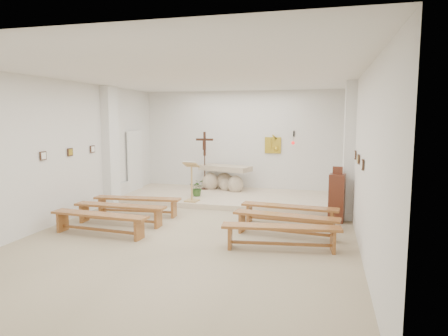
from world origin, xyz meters
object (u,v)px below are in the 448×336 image
(donation_pedestal, at_px, (337,198))
(bench_right_front, at_px, (289,211))
(bench_left_second, at_px, (120,210))
(bench_right_second, at_px, (286,220))
(lectern, at_px, (191,182))
(crucifix_stand, at_px, (205,156))
(altar, at_px, (225,179))
(bench_right_third, at_px, (281,232))
(bench_left_third, at_px, (99,219))
(bench_left_front, at_px, (137,202))

(donation_pedestal, bearing_deg, bench_right_front, -140.85)
(bench_left_second, relative_size, bench_right_second, 0.99)
(bench_left_second, bearing_deg, lectern, 66.52)
(crucifix_stand, bearing_deg, bench_right_front, -48.61)
(donation_pedestal, distance_m, bench_right_front, 1.31)
(altar, bearing_deg, bench_right_second, -43.17)
(lectern, distance_m, bench_right_third, 4.40)
(bench_left_third, xyz_separation_m, bench_right_third, (3.99, 0.00, 0.00))
(altar, xyz_separation_m, crucifix_stand, (-0.67, -0.11, 0.79))
(bench_right_front, bearing_deg, bench_right_third, -84.35)
(lectern, xyz_separation_m, bench_right_front, (2.96, -1.39, -0.37))
(crucifix_stand, distance_m, bench_right_second, 5.44)
(bench_left_second, bearing_deg, bench_left_front, 90.64)
(bench_left_second, xyz_separation_m, bench_right_third, (3.99, -0.92, 0.00))
(bench_right_second, bearing_deg, bench_left_second, -173.06)
(bench_left_third, distance_m, bench_right_third, 3.99)
(bench_right_front, bearing_deg, crucifix_stand, 138.63)
(bench_left_second, height_order, bench_right_second, same)
(bench_left_second, xyz_separation_m, bench_right_second, (3.99, -0.00, 0.00))
(crucifix_stand, xyz_separation_m, bench_left_third, (-0.82, -5.25, -0.92))
(altar, bearing_deg, bench_right_third, -47.55)
(crucifix_stand, distance_m, bench_left_front, 3.62)
(crucifix_stand, bearing_deg, bench_left_front, -105.15)
(crucifix_stand, xyz_separation_m, bench_right_second, (3.17, -4.32, -0.92))
(altar, relative_size, bench_right_front, 0.80)
(bench_left_third, height_order, bench_right_third, same)
(bench_left_front, bearing_deg, crucifix_stand, 71.70)
(donation_pedestal, distance_m, bench_left_second, 5.34)
(donation_pedestal, bearing_deg, bench_right_second, -116.73)
(altar, relative_size, bench_right_second, 0.80)
(bench_left_third, bearing_deg, bench_right_second, 17.61)
(bench_left_third, relative_size, bench_right_third, 1.00)
(bench_left_third, bearing_deg, bench_right_third, 4.62)
(bench_left_front, height_order, bench_right_front, same)
(bench_right_third, bearing_deg, bench_right_front, 82.66)
(bench_left_front, bearing_deg, bench_right_third, -29.52)
(bench_left_third, bearing_deg, donation_pedestal, 30.81)
(bench_right_front, xyz_separation_m, bench_left_third, (-3.99, -1.84, 0.00))
(crucifix_stand, bearing_deg, bench_right_third, -60.43)
(donation_pedestal, relative_size, bench_right_third, 0.59)
(altar, distance_m, crucifix_stand, 1.04)
(donation_pedestal, xyz_separation_m, bench_left_third, (-5.10, -2.51, -0.25))
(crucifix_stand, relative_size, bench_left_second, 0.85)
(crucifix_stand, xyz_separation_m, bench_left_second, (-0.82, -4.32, -0.92))
(donation_pedestal, relative_size, bench_left_second, 0.60)
(donation_pedestal, relative_size, bench_right_second, 0.59)
(donation_pedestal, bearing_deg, bench_right_third, -105.65)
(crucifix_stand, height_order, bench_left_third, crucifix_stand)
(bench_right_front, bearing_deg, bench_right_second, -84.35)
(altar, xyz_separation_m, bench_right_third, (2.50, -5.36, -0.13))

